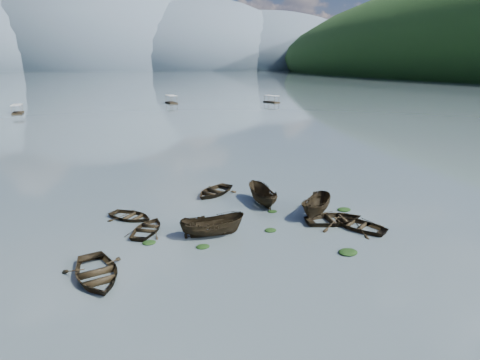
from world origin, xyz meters
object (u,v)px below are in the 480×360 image
object	(u,v)px
rowboat_0	(97,278)
pontoon_centre	(172,103)
rowboat_3	(358,228)
pontoon_left	(18,114)

from	to	relation	value
rowboat_0	pontoon_centre	size ratio (longest dim) A/B	0.80
rowboat_3	pontoon_centre	size ratio (longest dim) A/B	0.67
rowboat_0	rowboat_3	xyz separation A→B (m)	(19.37, 1.73, 0.00)
rowboat_0	pontoon_centre	bearing A→B (deg)	67.66
rowboat_0	pontoon_left	size ratio (longest dim) A/B	0.90
rowboat_3	pontoon_left	distance (m)	98.06
pontoon_centre	rowboat_3	bearing A→B (deg)	-97.33
rowboat_0	rowboat_3	world-z (taller)	rowboat_0
rowboat_3	pontoon_centre	world-z (taller)	pontoon_centre
rowboat_0	pontoon_left	world-z (taller)	pontoon_left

